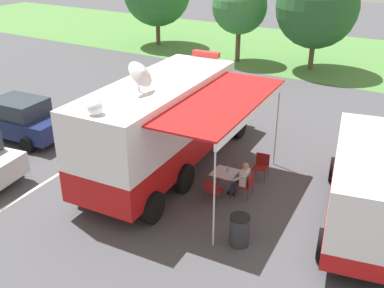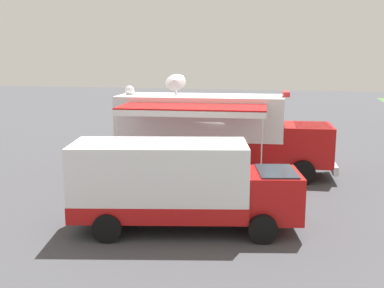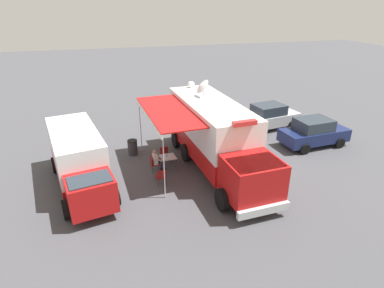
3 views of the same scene
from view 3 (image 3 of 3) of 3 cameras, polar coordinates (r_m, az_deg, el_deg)
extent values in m
plane|color=#47474C|center=(18.27, 3.16, -3.06)|extent=(100.00, 100.00, 0.00)
cube|color=silver|center=(21.35, 9.33, 0.83)|extent=(0.44, 4.80, 0.01)
cube|color=#B71414|center=(17.78, 3.25, 0.24)|extent=(2.98, 7.35, 1.10)
cube|color=white|center=(17.25, 3.36, 4.49)|extent=(2.98, 7.35, 1.70)
cube|color=white|center=(17.56, 3.29, 1.87)|extent=(3.00, 7.37, 0.10)
cube|color=#B71414|center=(13.94, 10.61, -5.99)|extent=(2.44, 2.25, 1.70)
cube|color=#28333D|center=(13.55, 11.18, -4.56)|extent=(2.24, 1.61, 0.70)
cube|color=silver|center=(13.62, 12.67, -11.49)|extent=(2.38, 0.36, 0.36)
cylinder|color=black|center=(15.16, 14.12, -7.86)|extent=(0.37, 1.02, 1.00)
cylinder|color=black|center=(14.08, 5.40, -9.87)|extent=(0.37, 1.02, 1.00)
cylinder|color=black|center=(18.96, 6.08, -0.42)|extent=(0.37, 1.02, 1.00)
cylinder|color=black|center=(18.11, -1.11, -1.52)|extent=(0.37, 1.02, 1.00)
cylinder|color=black|center=(20.61, 3.75, 1.74)|extent=(0.37, 1.02, 1.00)
cylinder|color=black|center=(19.83, -2.92, 0.83)|extent=(0.37, 1.02, 1.00)
cube|color=white|center=(16.97, 3.43, 7.35)|extent=(2.98, 7.35, 0.10)
cube|color=red|center=(13.76, 9.37, 3.72)|extent=(1.12, 0.35, 0.20)
cylinder|color=silver|center=(17.86, 2.11, 9.15)|extent=(0.10, 0.10, 0.45)
cone|color=silver|center=(17.70, 1.67, 10.37)|extent=(0.78, 0.95, 0.81)
sphere|color=white|center=(19.79, -0.16, 10.54)|extent=(0.44, 0.44, 0.44)
cube|color=red|center=(16.30, -4.28, 5.87)|extent=(2.58, 5.90, 0.06)
cube|color=white|center=(16.12, -7.90, 4.96)|extent=(0.47, 5.75, 0.24)
cylinder|color=silver|center=(14.28, -5.02, -4.05)|extent=(0.05, 0.05, 3.25)
cylinder|color=silver|center=(19.16, -9.20, 3.31)|extent=(0.05, 0.05, 3.25)
cube|color=silver|center=(17.17, -4.32, -2.30)|extent=(0.85, 0.85, 0.03)
cylinder|color=#333338|center=(17.11, -2.76, -3.74)|extent=(0.03, 0.03, 0.70)
cylinder|color=#333338|center=(16.94, -5.16, -4.12)|extent=(0.03, 0.03, 0.70)
cylinder|color=#333338|center=(17.74, -3.45, -2.68)|extent=(0.03, 0.03, 0.70)
cylinder|color=#333338|center=(17.58, -5.77, -3.03)|extent=(0.03, 0.03, 0.70)
cylinder|color=#4C99D8|center=(17.06, -4.55, -2.07)|extent=(0.07, 0.07, 0.20)
cylinder|color=white|center=(17.01, -4.56, -1.73)|extent=(0.04, 0.04, 0.02)
cube|color=maroon|center=(17.16, -6.55, -3.54)|extent=(0.51, 0.51, 0.04)
cube|color=maroon|center=(17.01, -7.31, -2.96)|extent=(0.07, 0.48, 0.44)
cylinder|color=#333338|center=(17.49, -5.98, -3.72)|extent=(0.02, 0.02, 0.42)
cylinder|color=#333338|center=(17.11, -5.63, -4.37)|extent=(0.02, 0.02, 0.42)
cylinder|color=#333338|center=(17.41, -7.39, -3.93)|extent=(0.02, 0.02, 0.42)
cylinder|color=#333338|center=(17.03, -7.07, -4.60)|extent=(0.02, 0.02, 0.42)
cube|color=maroon|center=(17.97, -4.78, -2.12)|extent=(0.51, 0.51, 0.04)
cube|color=maroon|center=(18.06, -4.99, -1.17)|extent=(0.48, 0.07, 0.44)
cylinder|color=#333338|center=(17.92, -3.89, -2.91)|extent=(0.02, 0.02, 0.42)
cylinder|color=#333338|center=(17.82, -5.26, -3.12)|extent=(0.02, 0.02, 0.42)
cylinder|color=#333338|center=(18.30, -4.27, -2.32)|extent=(0.02, 0.02, 0.42)
cylinder|color=#333338|center=(18.20, -5.61, -2.52)|extent=(0.02, 0.02, 0.42)
cube|color=maroon|center=(15.94, -5.64, -5.81)|extent=(0.53, 0.53, 0.04)
cube|color=maroon|center=(15.64, -5.44, -5.46)|extent=(0.48, 0.10, 0.44)
cylinder|color=#333338|center=(16.18, -6.59, -6.23)|extent=(0.02, 0.02, 0.42)
cylinder|color=#333338|center=(16.28, -5.10, -5.95)|extent=(0.02, 0.02, 0.42)
cylinder|color=#333338|center=(15.81, -6.14, -6.98)|extent=(0.02, 0.02, 0.42)
cylinder|color=#333338|center=(15.92, -4.62, -6.69)|extent=(0.02, 0.02, 0.42)
cube|color=silver|center=(17.02, -6.60, -2.64)|extent=(0.26, 0.38, 0.56)
sphere|color=#A37556|center=(16.84, -6.66, -1.37)|extent=(0.22, 0.22, 0.22)
cylinder|color=silver|center=(17.23, -6.39, -2.14)|extent=(0.43, 0.12, 0.34)
cylinder|color=silver|center=(16.83, -6.03, -2.80)|extent=(0.43, 0.12, 0.34)
cylinder|color=#2D334C|center=(17.27, -6.05, -3.24)|extent=(0.39, 0.16, 0.13)
cylinder|color=#2D334C|center=(17.41, -5.44, -3.83)|extent=(0.11, 0.11, 0.42)
cube|color=black|center=(17.51, -5.23, -4.30)|extent=(0.25, 0.12, 0.07)
cylinder|color=#2D334C|center=(17.10, -5.89, -3.54)|extent=(0.39, 0.16, 0.13)
cylinder|color=#2D334C|center=(17.24, -5.27, -4.12)|extent=(0.11, 0.11, 0.42)
cube|color=black|center=(17.34, -5.06, -4.60)|extent=(0.25, 0.12, 0.07)
cylinder|color=#2D2D33|center=(19.17, -10.55, -0.67)|extent=(0.56, 0.56, 0.85)
cylinder|color=black|center=(18.99, -10.65, 0.57)|extent=(0.57, 0.57, 0.06)
cube|color=white|center=(16.69, -19.94, -1.24)|extent=(3.09, 5.51, 2.20)
cube|color=#B71414|center=(17.06, -19.54, -3.82)|extent=(3.11, 5.54, 0.50)
cube|color=#B71414|center=(13.91, -17.55, -8.44)|extent=(2.17, 1.94, 1.40)
cube|color=#28333D|center=(13.60, -17.70, -7.05)|extent=(1.86, 1.41, 0.60)
cylinder|color=black|center=(14.76, -13.47, -9.12)|extent=(0.42, 0.87, 0.84)
cylinder|color=black|center=(14.56, -21.60, -10.80)|extent=(0.42, 0.87, 0.84)
cylinder|color=black|center=(18.59, -16.92, -2.21)|extent=(0.42, 0.87, 0.84)
cylinder|color=black|center=(18.43, -23.29, -3.45)|extent=(0.42, 0.87, 0.84)
cube|color=navy|center=(21.36, 20.91, 1.53)|extent=(4.33, 2.12, 0.76)
cube|color=#28333D|center=(21.02, 20.89, 3.29)|extent=(2.22, 1.76, 0.68)
cylinder|color=black|center=(22.94, 21.87, 1.88)|extent=(0.65, 0.27, 0.64)
cylinder|color=black|center=(21.75, 24.88, 0.15)|extent=(0.65, 0.27, 0.64)
cylinder|color=black|center=(21.36, 16.57, 1.04)|extent=(0.65, 0.27, 0.64)
cylinder|color=black|center=(20.08, 19.51, -0.88)|extent=(0.65, 0.27, 0.64)
cube|color=#B2B5BA|center=(23.38, 13.66, 4.39)|extent=(4.43, 2.45, 0.76)
cube|color=#28333D|center=(23.07, 13.54, 6.02)|extent=(2.33, 1.92, 0.68)
cylinder|color=black|center=(24.95, 14.70, 4.60)|extent=(0.67, 0.32, 0.64)
cylinder|color=black|center=(23.68, 17.39, 3.22)|extent=(0.67, 0.32, 0.64)
cylinder|color=black|center=(23.45, 9.71, 3.80)|extent=(0.67, 0.32, 0.64)
cylinder|color=black|center=(22.09, 12.29, 2.29)|extent=(0.67, 0.32, 0.64)
camera|label=1|loc=(26.98, -23.50, 21.51)|focal=41.83mm
camera|label=2|loc=(18.77, -66.10, 0.15)|focal=43.40mm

